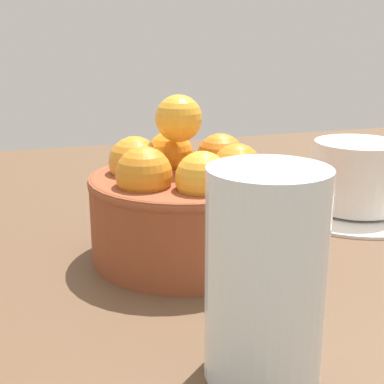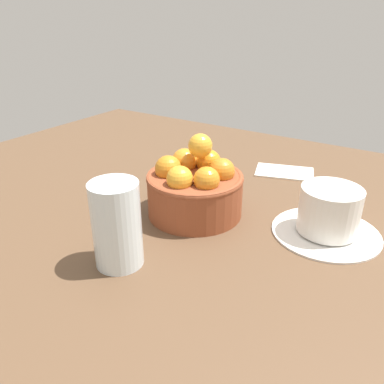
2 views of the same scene
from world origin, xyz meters
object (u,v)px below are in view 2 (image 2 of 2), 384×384
(coffee_cup, at_px, (329,215))
(folded_napkin, at_px, (285,171))
(water_glass, at_px, (117,225))
(terracotta_bowl, at_px, (195,187))

(coffee_cup, xyz_separation_m, folded_napkin, (-0.14, 0.19, -0.03))
(coffee_cup, height_order, water_glass, water_glass)
(terracotta_bowl, height_order, folded_napkin, terracotta_bowl)
(water_glass, bearing_deg, terracotta_bowl, 86.80)
(terracotta_bowl, xyz_separation_m, folded_napkin, (0.06, 0.24, -0.04))
(terracotta_bowl, distance_m, coffee_cup, 0.20)
(coffee_cup, distance_m, folded_napkin, 0.24)
(terracotta_bowl, bearing_deg, water_glass, -93.20)
(water_glass, xyz_separation_m, folded_napkin, (0.07, 0.41, -0.05))
(terracotta_bowl, distance_m, water_glass, 0.17)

